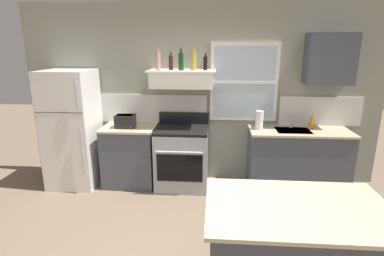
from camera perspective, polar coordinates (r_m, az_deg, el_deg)
back_wall at (r=4.67m, az=1.96°, el=6.29°), size 5.40×0.11×2.70m
refrigerator at (r=4.88m, az=-21.60°, el=-0.18°), size 0.70×0.72×1.74m
counter_left_of_stove at (r=4.75m, az=-11.49°, el=-5.03°), size 0.79×0.63×0.91m
toaster at (r=4.56m, az=-12.44°, el=1.30°), size 0.30×0.20×0.19m
stove_range at (r=4.57m, az=-1.88°, el=-5.46°), size 0.76×0.69×1.09m
range_hood_shelf at (r=4.39m, az=-1.87°, el=9.29°), size 0.96×0.52×0.24m
bottle_rose_pink at (r=4.37m, az=-6.42°, el=12.50°), size 0.07×0.07×0.31m
bottle_brown_stout at (r=4.41m, az=-3.99°, el=12.20°), size 0.06×0.06×0.24m
bottle_dark_green_wine at (r=4.32m, az=-2.08°, el=12.45°), size 0.07×0.07×0.29m
bottle_champagne_gold_foil at (r=4.30m, az=0.28°, el=12.58°), size 0.08×0.08×0.32m
bottle_balsamic_dark at (r=4.34m, az=2.53°, el=12.11°), size 0.06×0.06×0.23m
counter_right_with_sink at (r=4.74m, az=19.16°, el=-5.65°), size 1.43×0.63×0.91m
sink_faucet at (r=4.63m, az=18.35°, el=2.06°), size 0.03×0.17×0.28m
paper_towel_roll at (r=4.45m, az=12.54°, el=1.45°), size 0.11×0.11×0.27m
dish_soap_bottle at (r=4.73m, az=21.55°, el=0.97°), size 0.06×0.06×0.18m
upper_cabinet_right at (r=4.70m, az=24.52°, el=11.73°), size 0.64×0.32×0.70m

